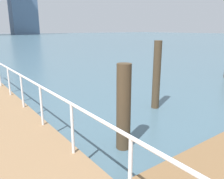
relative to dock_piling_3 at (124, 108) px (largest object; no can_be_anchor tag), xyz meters
name	(u,v)px	position (x,y,z in m)	size (l,w,h in m)	color
ground_plane	(63,83)	(1.75, 7.28, -1.05)	(300.00, 300.00, 0.00)	#476675
dock_piling_0	(157,75)	(2.82, 1.58, 0.18)	(0.28, 0.28, 2.46)	#473826
dock_piling_3	(124,108)	(0.00, 0.00, 0.00)	(0.34, 0.34, 2.09)	#473826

